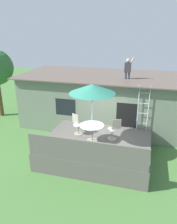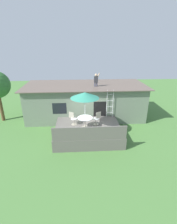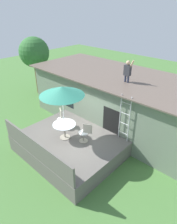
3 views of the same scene
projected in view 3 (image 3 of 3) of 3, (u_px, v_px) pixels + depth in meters
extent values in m
plane|color=#477538|center=(73.00, 150.00, 9.75)|extent=(40.00, 40.00, 0.00)
cube|color=slate|center=(118.00, 101.00, 11.36)|extent=(10.00, 4.00, 2.89)
cube|color=#66564C|center=(120.00, 76.00, 10.65)|extent=(10.50, 4.50, 0.06)
cube|color=black|center=(67.00, 99.00, 11.30)|extent=(1.10, 0.03, 0.90)
cube|color=black|center=(111.00, 127.00, 9.64)|extent=(1.00, 0.03, 2.00)
cube|color=#605B56|center=(72.00, 144.00, 9.56)|extent=(4.60, 4.00, 0.80)
cube|color=#605B56|center=(35.00, 149.00, 7.90)|extent=(4.50, 0.08, 0.90)
cylinder|color=#A59E8C|center=(65.00, 137.00, 9.32)|extent=(0.48, 0.48, 0.03)
cylinder|color=#A59E8C|center=(65.00, 131.00, 9.15)|extent=(0.07, 0.07, 0.71)
cylinder|color=silver|center=(64.00, 124.00, 8.98)|extent=(1.04, 1.04, 0.03)
cylinder|color=silver|center=(64.00, 115.00, 8.75)|extent=(0.04, 0.04, 2.40)
cone|color=#338C72|center=(62.00, 91.00, 8.20)|extent=(1.90, 1.90, 0.38)
cylinder|color=silver|center=(120.00, 117.00, 8.84)|extent=(0.04, 0.04, 2.20)
cylinder|color=silver|center=(129.00, 121.00, 8.55)|extent=(0.04, 0.04, 2.20)
cylinder|color=silver|center=(123.00, 133.00, 9.06)|extent=(0.48, 0.03, 0.03)
cylinder|color=silver|center=(124.00, 123.00, 8.81)|extent=(0.48, 0.03, 0.03)
cylinder|color=silver|center=(125.00, 114.00, 8.57)|extent=(0.48, 0.03, 0.03)
cylinder|color=silver|center=(126.00, 103.00, 8.33)|extent=(0.48, 0.03, 0.03)
cylinder|color=#33384C|center=(125.00, 78.00, 9.66)|extent=(0.10, 0.10, 0.34)
cylinder|color=#33384C|center=(128.00, 79.00, 9.56)|extent=(0.10, 0.10, 0.34)
cube|color=#333338|center=(128.00, 70.00, 9.41)|extent=(0.32, 0.20, 0.50)
sphere|color=tan|center=(128.00, 63.00, 9.24)|extent=(0.20, 0.20, 0.20)
cylinder|color=tan|center=(131.00, 65.00, 9.16)|extent=(0.26, 0.08, 0.44)
cylinder|color=#A59E8C|center=(62.00, 127.00, 10.11)|extent=(0.40, 0.40, 0.02)
cylinder|color=#A59E8C|center=(62.00, 123.00, 10.00)|extent=(0.06, 0.06, 0.44)
cylinder|color=silver|center=(62.00, 119.00, 9.89)|extent=(0.44, 0.44, 0.04)
cube|color=#A59E8C|center=(61.00, 113.00, 9.94)|extent=(0.36, 0.25, 0.44)
cylinder|color=#A59E8C|center=(83.00, 141.00, 9.10)|extent=(0.40, 0.40, 0.02)
cylinder|color=#A59E8C|center=(83.00, 137.00, 8.99)|extent=(0.06, 0.06, 0.44)
cylinder|color=silver|center=(83.00, 133.00, 8.88)|extent=(0.44, 0.44, 0.04)
cube|color=#A59E8C|center=(88.00, 129.00, 8.71)|extent=(0.38, 0.21, 0.44)
cylinder|color=brown|center=(37.00, 76.00, 15.41)|extent=(0.28, 0.28, 2.72)
sphere|color=#2D662D|center=(34.00, 52.00, 14.54)|extent=(2.18, 2.18, 2.18)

